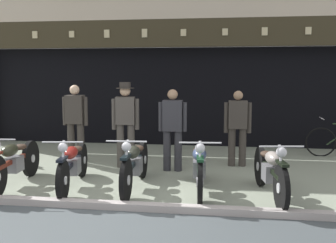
{
  "coord_description": "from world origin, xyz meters",
  "views": [
    {
      "loc": [
        1.59,
        -5.29,
        1.93
      ],
      "look_at": [
        0.41,
        2.72,
        0.95
      ],
      "focal_mm": 42.87,
      "sensor_mm": 36.0,
      "label": 1
    }
  ],
  "objects_px": {
    "motorcycle_center_right": "(199,166)",
    "assistant_far_right": "(238,125)",
    "salesman_left": "(75,120)",
    "shopkeeper_center": "(126,120)",
    "motorcycle_center_left": "(73,163)",
    "motorcycle_left": "(14,161)",
    "motorcycle_right": "(270,170)",
    "motorcycle_center": "(135,163)",
    "advert_board_near": "(220,89)",
    "salesman_right": "(173,126)"
  },
  "relations": [
    {
      "from": "shopkeeper_center",
      "to": "assistant_far_right",
      "type": "distance_m",
      "value": 2.31
    },
    {
      "from": "salesman_left",
      "to": "motorcycle_right",
      "type": "bearing_deg",
      "value": 155.61
    },
    {
      "from": "motorcycle_left",
      "to": "advert_board_near",
      "type": "bearing_deg",
      "value": -132.34
    },
    {
      "from": "motorcycle_center_left",
      "to": "advert_board_near",
      "type": "xyz_separation_m",
      "value": [
        2.36,
        4.37,
        1.11
      ]
    },
    {
      "from": "motorcycle_left",
      "to": "salesman_right",
      "type": "height_order",
      "value": "salesman_right"
    },
    {
      "from": "motorcycle_center_left",
      "to": "salesman_right",
      "type": "distance_m",
      "value": 2.12
    },
    {
      "from": "salesman_left",
      "to": "advert_board_near",
      "type": "xyz_separation_m",
      "value": [
        3.01,
        2.56,
        0.59
      ]
    },
    {
      "from": "advert_board_near",
      "to": "motorcycle_center_left",
      "type": "bearing_deg",
      "value": -118.4
    },
    {
      "from": "salesman_left",
      "to": "shopkeeper_center",
      "type": "distance_m",
      "value": 1.19
    },
    {
      "from": "motorcycle_center",
      "to": "salesman_right",
      "type": "distance_m",
      "value": 1.48
    },
    {
      "from": "motorcycle_left",
      "to": "motorcycle_center_left",
      "type": "height_order",
      "value": "motorcycle_left"
    },
    {
      "from": "shopkeeper_center",
      "to": "motorcycle_center",
      "type": "bearing_deg",
      "value": 102.75
    },
    {
      "from": "salesman_left",
      "to": "salesman_right",
      "type": "relative_size",
      "value": 1.04
    },
    {
      "from": "motorcycle_center_left",
      "to": "assistant_far_right",
      "type": "xyz_separation_m",
      "value": [
        2.78,
        2.02,
        0.45
      ]
    },
    {
      "from": "assistant_far_right",
      "to": "advert_board_near",
      "type": "bearing_deg",
      "value": -81.69
    },
    {
      "from": "advert_board_near",
      "to": "motorcycle_left",
      "type": "bearing_deg",
      "value": -127.24
    },
    {
      "from": "motorcycle_center",
      "to": "advert_board_near",
      "type": "height_order",
      "value": "advert_board_near"
    },
    {
      "from": "motorcycle_center_left",
      "to": "salesman_left",
      "type": "height_order",
      "value": "salesman_left"
    },
    {
      "from": "motorcycle_center",
      "to": "motorcycle_center_right",
      "type": "distance_m",
      "value": 1.07
    },
    {
      "from": "salesman_left",
      "to": "motorcycle_center_right",
      "type": "bearing_deg",
      "value": 149.05
    },
    {
      "from": "salesman_left",
      "to": "salesman_right",
      "type": "bearing_deg",
      "value": 170.93
    },
    {
      "from": "advert_board_near",
      "to": "salesman_right",
      "type": "bearing_deg",
      "value": -106.19
    },
    {
      "from": "shopkeeper_center",
      "to": "motorcycle_center_left",
      "type": "bearing_deg",
      "value": 64.98
    },
    {
      "from": "assistant_far_right",
      "to": "advert_board_near",
      "type": "height_order",
      "value": "advert_board_near"
    },
    {
      "from": "motorcycle_center",
      "to": "motorcycle_right",
      "type": "height_order",
      "value": "motorcycle_center"
    },
    {
      "from": "motorcycle_center_right",
      "to": "assistant_far_right",
      "type": "distance_m",
      "value": 2.12
    },
    {
      "from": "motorcycle_left",
      "to": "motorcycle_center_left",
      "type": "xyz_separation_m",
      "value": [
        1.02,
        0.08,
        -0.02
      ]
    },
    {
      "from": "motorcycle_center_right",
      "to": "motorcycle_right",
      "type": "bearing_deg",
      "value": 168.79
    },
    {
      "from": "motorcycle_left",
      "to": "motorcycle_right",
      "type": "distance_m",
      "value": 4.26
    },
    {
      "from": "salesman_left",
      "to": "assistant_far_right",
      "type": "bearing_deg",
      "value": -175.09
    },
    {
      "from": "motorcycle_center_right",
      "to": "salesman_right",
      "type": "bearing_deg",
      "value": -70.42
    },
    {
      "from": "motorcycle_center_left",
      "to": "motorcycle_center",
      "type": "distance_m",
      "value": 1.05
    },
    {
      "from": "motorcycle_left",
      "to": "motorcycle_right",
      "type": "relative_size",
      "value": 1.03
    },
    {
      "from": "advert_board_near",
      "to": "motorcycle_center_right",
      "type": "bearing_deg",
      "value": -93.18
    },
    {
      "from": "motorcycle_center_right",
      "to": "advert_board_near",
      "type": "distance_m",
      "value": 4.46
    },
    {
      "from": "motorcycle_center_right",
      "to": "advert_board_near",
      "type": "xyz_separation_m",
      "value": [
        0.24,
        4.32,
        1.09
      ]
    },
    {
      "from": "salesman_right",
      "to": "advert_board_near",
      "type": "bearing_deg",
      "value": -107.28
    },
    {
      "from": "motorcycle_center_right",
      "to": "motorcycle_left",
      "type": "bearing_deg",
      "value": -2.52
    },
    {
      "from": "motorcycle_center_left",
      "to": "assistant_far_right",
      "type": "bearing_deg",
      "value": -152.8
    },
    {
      "from": "advert_board_near",
      "to": "salesman_left",
      "type": "bearing_deg",
      "value": -139.64
    },
    {
      "from": "motorcycle_center_right",
      "to": "shopkeeper_center",
      "type": "height_order",
      "value": "shopkeeper_center"
    },
    {
      "from": "salesman_right",
      "to": "advert_board_near",
      "type": "relative_size",
      "value": 1.47
    },
    {
      "from": "shopkeeper_center",
      "to": "salesman_right",
      "type": "bearing_deg",
      "value": 163.46
    },
    {
      "from": "motorcycle_center_right",
      "to": "shopkeeper_center",
      "type": "xyz_separation_m",
      "value": [
        -1.61,
        1.53,
        0.55
      ]
    },
    {
      "from": "salesman_right",
      "to": "assistant_far_right",
      "type": "height_order",
      "value": "salesman_right"
    },
    {
      "from": "motorcycle_center_right",
      "to": "salesman_right",
      "type": "height_order",
      "value": "salesman_right"
    },
    {
      "from": "motorcycle_center_right",
      "to": "salesman_left",
      "type": "bearing_deg",
      "value": -37.32
    },
    {
      "from": "motorcycle_center_right",
      "to": "assistant_far_right",
      "type": "relative_size",
      "value": 1.27
    },
    {
      "from": "motorcycle_center_right",
      "to": "advert_board_near",
      "type": "bearing_deg",
      "value": -98.09
    },
    {
      "from": "motorcycle_center",
      "to": "motorcycle_left",
      "type": "bearing_deg",
      "value": 2.61
    }
  ]
}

